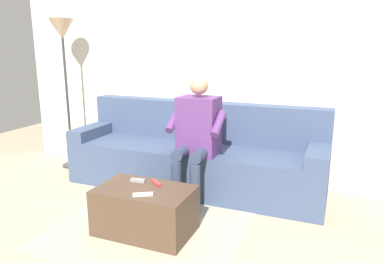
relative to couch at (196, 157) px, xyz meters
The scene contains 10 objects.
ground_plane 0.81m from the couch, 90.00° to the left, with size 8.00×8.00×0.00m, color tan.
back_wall 1.15m from the couch, 90.00° to the right, with size 4.96×0.06×2.77m, color beige.
couch is the anchor object (origin of this frame).
coffee_table 1.10m from the couch, 90.00° to the left, with size 0.75×0.47×0.37m.
person_solo_seated 0.52m from the couch, 113.17° to the left, with size 0.52×0.52×1.20m.
remote_gray 0.99m from the couch, 83.03° to the left, with size 0.13×0.04×0.02m, color gray.
remote_white 1.22m from the couch, 92.83° to the left, with size 0.15×0.03×0.02m, color white.
remote_red 0.98m from the couch, 92.57° to the left, with size 0.14×0.03×0.02m, color #B73333.
floor_rug 1.01m from the couch, 90.00° to the left, with size 1.51×1.43×0.01m, color #B7AD93.
floor_lamp 2.06m from the couch, ahead, with size 0.29×0.29×1.77m.
Camera 1 is at (-1.36, 3.27, 1.46)m, focal length 34.06 mm.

